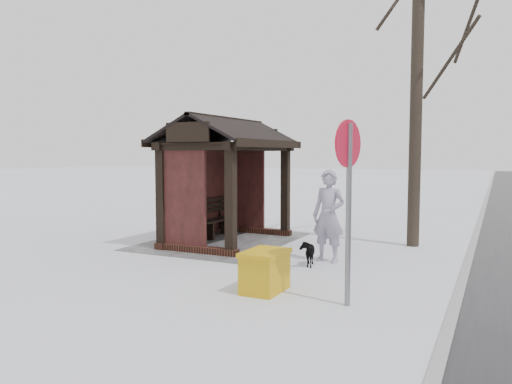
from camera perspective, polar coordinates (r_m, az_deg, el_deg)
ground at (r=12.48m, az=-3.16°, el=-5.75°), size 120.00×120.00×0.00m
kerb at (r=10.95m, az=23.08°, el=-7.47°), size 120.00×0.15×0.06m
trampled_patch at (r=12.58m, az=-3.96°, el=-5.64°), size 4.20×3.20×0.02m
bus_shelter at (r=12.36m, az=-3.85°, el=4.24°), size 3.60×2.40×3.09m
pedestrian at (r=10.22m, az=8.29°, el=-2.71°), size 0.55×0.75×1.88m
dog at (r=9.90m, az=5.88°, el=-6.87°), size 0.69×0.47×0.53m
grit_bin at (r=8.04m, az=1.03°, el=-8.99°), size 0.86×0.59×0.66m
road_sign at (r=7.21m, az=10.47°, el=1.97°), size 0.67×0.20×2.68m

